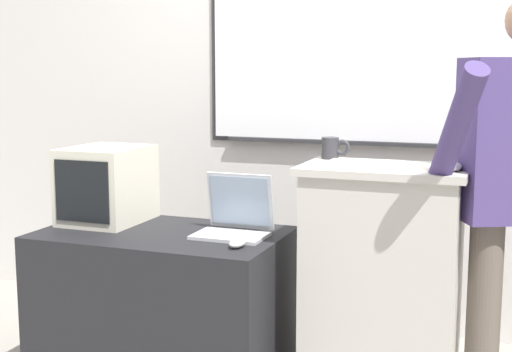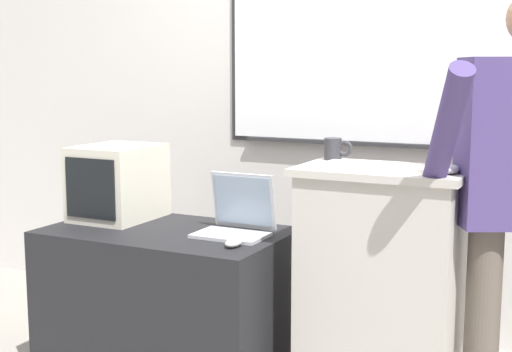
{
  "view_description": "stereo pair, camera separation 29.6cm",
  "coord_description": "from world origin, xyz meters",
  "px_view_note": "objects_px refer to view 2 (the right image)",
  "views": [
    {
      "loc": [
        0.8,
        -2.38,
        1.39
      ],
      "look_at": [
        -0.23,
        0.37,
        0.95
      ],
      "focal_mm": 50.0,
      "sensor_mm": 36.0,
      "label": 1
    },
    {
      "loc": [
        1.07,
        -2.26,
        1.39
      ],
      "look_at": [
        -0.23,
        0.37,
        0.95
      ],
      "focal_mm": 50.0,
      "sensor_mm": 36.0,
      "label": 2
    }
  ],
  "objects_px": {
    "computer_mouse_by_keyboard": "(451,169)",
    "lectern_podium": "(380,291)",
    "computer_mouse_by_laptop": "(234,243)",
    "side_desk": "(168,303)",
    "wireless_keyboard": "(381,167)",
    "crt_monitor": "(118,182)",
    "laptop": "(238,216)",
    "coffee_mug": "(334,149)"
  },
  "relations": [
    {
      "from": "wireless_keyboard",
      "to": "computer_mouse_by_keyboard",
      "type": "relative_size",
      "value": 4.4
    },
    {
      "from": "crt_monitor",
      "to": "side_desk",
      "type": "bearing_deg",
      "value": -16.22
    },
    {
      "from": "lectern_podium",
      "to": "computer_mouse_by_keyboard",
      "type": "xyz_separation_m",
      "value": [
        0.27,
        -0.05,
        0.52
      ]
    },
    {
      "from": "wireless_keyboard",
      "to": "coffee_mug",
      "type": "distance_m",
      "value": 0.33
    },
    {
      "from": "computer_mouse_by_laptop",
      "to": "lectern_podium",
      "type": "bearing_deg",
      "value": 22.77
    },
    {
      "from": "crt_monitor",
      "to": "lectern_podium",
      "type": "bearing_deg",
      "value": -0.53
    },
    {
      "from": "wireless_keyboard",
      "to": "lectern_podium",
      "type": "bearing_deg",
      "value": 97.53
    },
    {
      "from": "wireless_keyboard",
      "to": "computer_mouse_by_keyboard",
      "type": "distance_m",
      "value": 0.26
    },
    {
      "from": "wireless_keyboard",
      "to": "crt_monitor",
      "type": "distance_m",
      "value": 1.31
    },
    {
      "from": "laptop",
      "to": "crt_monitor",
      "type": "relative_size",
      "value": 0.75
    },
    {
      "from": "lectern_podium",
      "to": "laptop",
      "type": "distance_m",
      "value": 0.68
    },
    {
      "from": "crt_monitor",
      "to": "coffee_mug",
      "type": "xyz_separation_m",
      "value": [
        1.04,
        0.13,
        0.2
      ]
    },
    {
      "from": "side_desk",
      "to": "computer_mouse_by_laptop",
      "type": "distance_m",
      "value": 0.57
    },
    {
      "from": "lectern_podium",
      "to": "wireless_keyboard",
      "type": "relative_size",
      "value": 2.29
    },
    {
      "from": "lectern_podium",
      "to": "wireless_keyboard",
      "type": "distance_m",
      "value": 0.51
    },
    {
      "from": "lectern_podium",
      "to": "laptop",
      "type": "relative_size",
      "value": 3.31
    },
    {
      "from": "laptop",
      "to": "computer_mouse_by_keyboard",
      "type": "bearing_deg",
      "value": -2.32
    },
    {
      "from": "laptop",
      "to": "computer_mouse_by_keyboard",
      "type": "relative_size",
      "value": 3.05
    },
    {
      "from": "side_desk",
      "to": "crt_monitor",
      "type": "relative_size",
      "value": 2.63
    },
    {
      "from": "side_desk",
      "to": "coffee_mug",
      "type": "bearing_deg",
      "value": 18.11
    },
    {
      "from": "side_desk",
      "to": "wireless_keyboard",
      "type": "bearing_deg",
      "value": 2.02
    },
    {
      "from": "side_desk",
      "to": "laptop",
      "type": "xyz_separation_m",
      "value": [
        0.32,
        0.07,
        0.42
      ]
    },
    {
      "from": "side_desk",
      "to": "wireless_keyboard",
      "type": "relative_size",
      "value": 2.43
    },
    {
      "from": "laptop",
      "to": "computer_mouse_by_laptop",
      "type": "distance_m",
      "value": 0.24
    },
    {
      "from": "computer_mouse_by_keyboard",
      "to": "crt_monitor",
      "type": "xyz_separation_m",
      "value": [
        -1.56,
        0.06,
        -0.17
      ]
    },
    {
      "from": "laptop",
      "to": "crt_monitor",
      "type": "xyz_separation_m",
      "value": [
        -0.66,
        0.03,
        0.1
      ]
    },
    {
      "from": "laptop",
      "to": "wireless_keyboard",
      "type": "height_order",
      "value": "wireless_keyboard"
    },
    {
      "from": "computer_mouse_by_laptop",
      "to": "crt_monitor",
      "type": "bearing_deg",
      "value": 162.37
    },
    {
      "from": "computer_mouse_by_laptop",
      "to": "coffee_mug",
      "type": "xyz_separation_m",
      "value": [
        0.29,
        0.37,
        0.36
      ]
    },
    {
      "from": "computer_mouse_by_keyboard",
      "to": "side_desk",
      "type": "bearing_deg",
      "value": -178.43
    },
    {
      "from": "computer_mouse_by_keyboard",
      "to": "coffee_mug",
      "type": "relative_size",
      "value": 0.8
    },
    {
      "from": "side_desk",
      "to": "coffee_mug",
      "type": "distance_m",
      "value": 1.03
    },
    {
      "from": "computer_mouse_by_keyboard",
      "to": "lectern_podium",
      "type": "bearing_deg",
      "value": 168.95
    },
    {
      "from": "lectern_podium",
      "to": "coffee_mug",
      "type": "relative_size",
      "value": 8.1
    },
    {
      "from": "lectern_podium",
      "to": "coffee_mug",
      "type": "height_order",
      "value": "coffee_mug"
    },
    {
      "from": "computer_mouse_by_laptop",
      "to": "side_desk",
      "type": "bearing_deg",
      "value": 161.23
    },
    {
      "from": "computer_mouse_by_laptop",
      "to": "crt_monitor",
      "type": "distance_m",
      "value": 0.81
    },
    {
      "from": "side_desk",
      "to": "coffee_mug",
      "type": "relative_size",
      "value": 8.59
    },
    {
      "from": "wireless_keyboard",
      "to": "coffee_mug",
      "type": "bearing_deg",
      "value": 143.23
    },
    {
      "from": "crt_monitor",
      "to": "laptop",
      "type": "bearing_deg",
      "value": -2.43
    },
    {
      "from": "laptop",
      "to": "computer_mouse_by_laptop",
      "type": "bearing_deg",
      "value": -66.25
    },
    {
      "from": "computer_mouse_by_keyboard",
      "to": "crt_monitor",
      "type": "bearing_deg",
      "value": 177.63
    }
  ]
}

